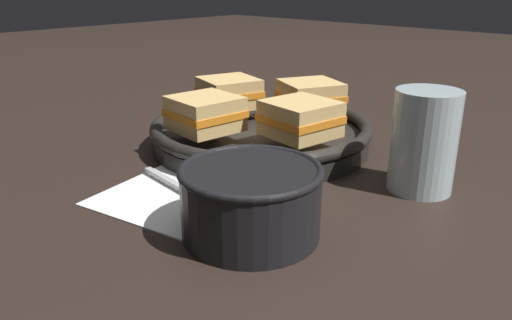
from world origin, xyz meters
name	(u,v)px	position (x,y,z in m)	size (l,w,h in m)	color
ground_plane	(229,197)	(0.00, 0.00, 0.00)	(4.00, 4.00, 0.00)	black
napkin	(198,196)	(-0.02, -0.03, 0.00)	(0.24, 0.21, 0.00)	white
soup_bowl	(251,197)	(0.08, -0.05, 0.04)	(0.14, 0.14, 0.07)	black
spoon	(203,200)	(0.00, -0.04, 0.01)	(0.18, 0.04, 0.01)	#B7B7BC
skillet	(261,133)	(-0.10, 0.16, 0.02)	(0.33, 0.33, 0.04)	black
sandwich_near_left	(310,96)	(-0.07, 0.25, 0.07)	(0.11, 0.11, 0.05)	#DBB26B
sandwich_near_right	(229,93)	(-0.18, 0.18, 0.07)	(0.11, 0.11, 0.05)	#DBB26B
sandwich_far_left	(205,113)	(-0.12, 0.07, 0.07)	(0.09, 0.09, 0.05)	#DBB26B
sandwich_far_right	(300,118)	(-0.01, 0.14, 0.07)	(0.10, 0.10, 0.05)	#DBB26B
drinking_glass	(424,141)	(0.15, 0.17, 0.06)	(0.08, 0.08, 0.12)	silver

